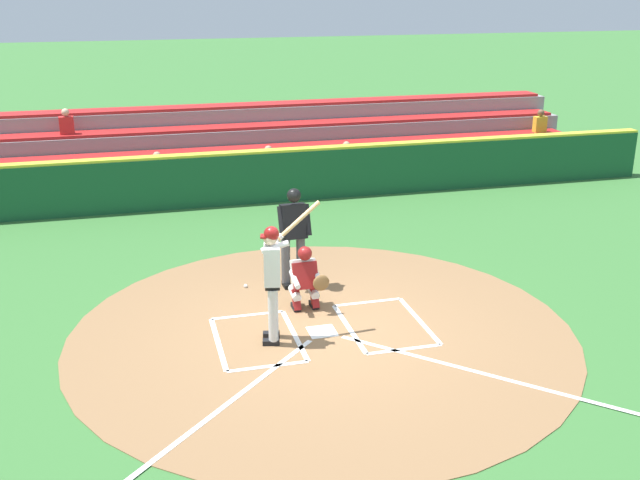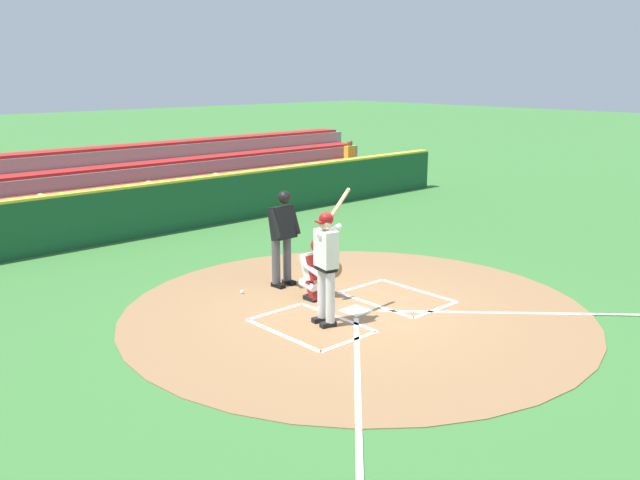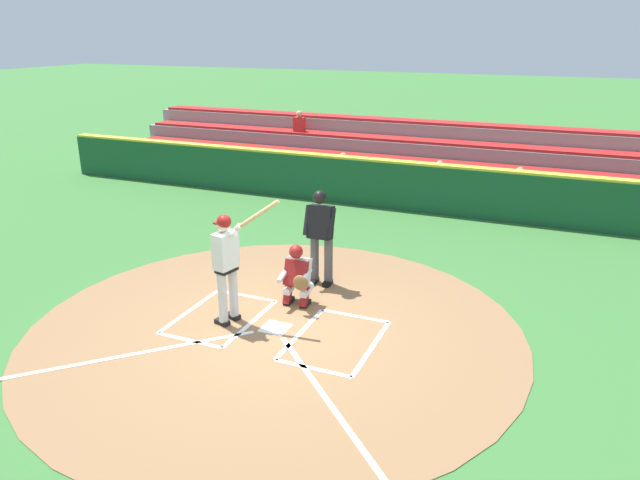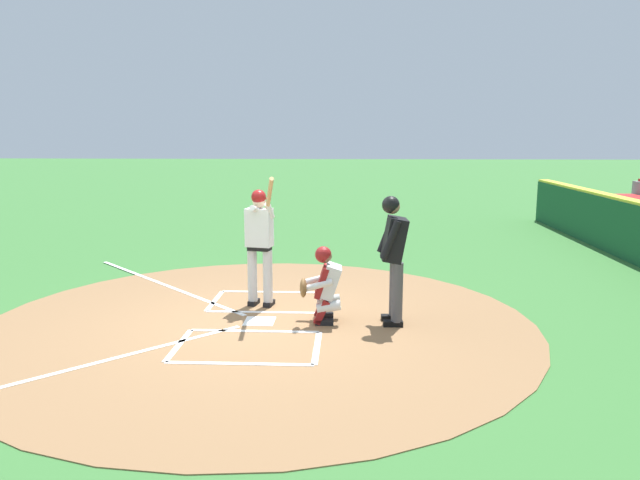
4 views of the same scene
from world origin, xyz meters
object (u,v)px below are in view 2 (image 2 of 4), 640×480
(baseball, at_px, (242,292))
(plate_umpire, at_px, (283,232))
(batter, at_px, (326,259))
(catcher, at_px, (317,268))

(baseball, bearing_deg, plate_umpire, 169.79)
(batter, height_order, baseball, batter)
(batter, bearing_deg, plate_umpire, -110.87)
(batter, distance_m, baseball, 2.44)
(baseball, bearing_deg, batter, 92.41)
(catcher, distance_m, baseball, 1.53)
(batter, xyz_separation_m, plate_umpire, (-0.78, -2.03, -0.02))
(batter, distance_m, plate_umpire, 2.18)
(catcher, height_order, baseball, catcher)
(catcher, bearing_deg, baseball, -53.63)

